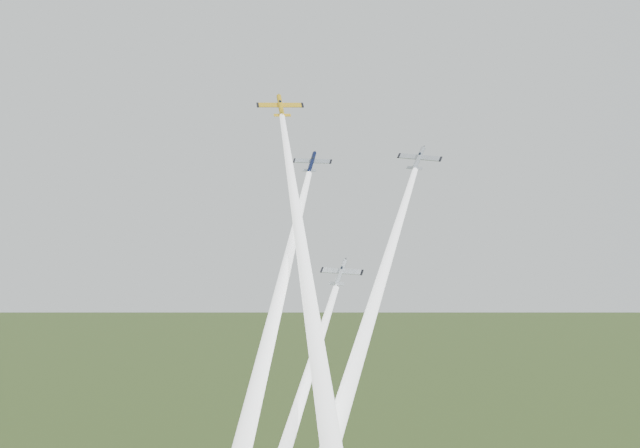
{
  "coord_description": "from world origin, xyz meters",
  "views": [
    {
      "loc": [
        26.29,
        -133.53,
        89.23
      ],
      "look_at": [
        0.0,
        -6.0,
        92.0
      ],
      "focal_mm": 45.0,
      "sensor_mm": 36.0,
      "label": 1
    }
  ],
  "objects_px": {
    "plane_navy": "(312,162)",
    "plane_silver_right": "(419,158)",
    "plane_yellow": "(281,106)",
    "plane_silver_low": "(341,273)"
  },
  "relations": [
    {
      "from": "plane_navy",
      "to": "plane_silver_low",
      "type": "height_order",
      "value": "plane_navy"
    },
    {
      "from": "plane_silver_right",
      "to": "plane_silver_low",
      "type": "distance_m",
      "value": 27.29
    },
    {
      "from": "plane_yellow",
      "to": "plane_navy",
      "type": "bearing_deg",
      "value": -66.43
    },
    {
      "from": "plane_yellow",
      "to": "plane_silver_low",
      "type": "height_order",
      "value": "plane_yellow"
    },
    {
      "from": "plane_silver_right",
      "to": "plane_navy",
      "type": "bearing_deg",
      "value": -157.54
    },
    {
      "from": "plane_yellow",
      "to": "plane_navy",
      "type": "xyz_separation_m",
      "value": [
        7.52,
        -7.67,
        -11.14
      ]
    },
    {
      "from": "plane_navy",
      "to": "plane_silver_right",
      "type": "bearing_deg",
      "value": 11.75
    },
    {
      "from": "plane_yellow",
      "to": "plane_navy",
      "type": "distance_m",
      "value": 15.47
    },
    {
      "from": "plane_navy",
      "to": "plane_silver_right",
      "type": "height_order",
      "value": "plane_silver_right"
    },
    {
      "from": "plane_navy",
      "to": "plane_silver_low",
      "type": "relative_size",
      "value": 0.99
    }
  ]
}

